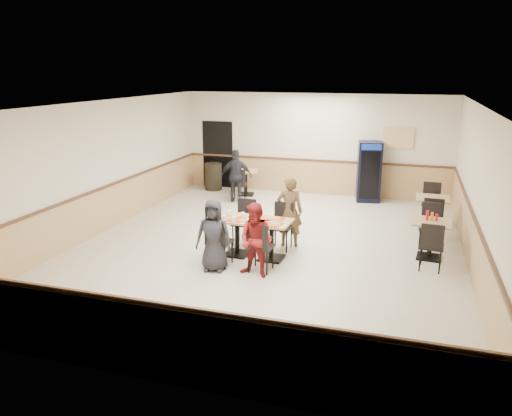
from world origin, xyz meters
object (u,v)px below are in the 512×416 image
(diner_woman_left, at_px, (214,235))
(side_table_near, at_px, (431,234))
(diner_woman_right, at_px, (256,240))
(lone_diner, at_px, (236,176))
(side_table_far, at_px, (432,209))
(pepsi_cooler, at_px, (369,172))
(diner_man_opposite, at_px, (290,211))
(main_table, at_px, (254,232))
(trash_bin, at_px, (213,177))
(back_table, at_px, (246,179))

(diner_woman_left, height_order, side_table_near, diner_woman_left)
(diner_woman_right, distance_m, lone_diner, 5.34)
(side_table_near, distance_m, side_table_far, 1.91)
(diner_woman_right, xyz_separation_m, pepsi_cooler, (1.46, 6.15, 0.17))
(diner_man_opposite, bearing_deg, main_table, 49.87)
(main_table, relative_size, side_table_far, 1.89)
(trash_bin, bearing_deg, side_table_near, -33.53)
(pepsi_cooler, xyz_separation_m, trash_bin, (-4.76, -0.04, -0.44))
(lone_diner, xyz_separation_m, pepsi_cooler, (3.57, 1.24, 0.11))
(main_table, xyz_separation_m, diner_man_opposite, (0.51, 0.87, 0.24))
(pepsi_cooler, bearing_deg, diner_woman_right, -112.73)
(diner_woman_right, distance_m, diner_man_opposite, 1.79)
(lone_diner, bearing_deg, diner_woman_left, 91.82)
(diner_woman_right, distance_m, back_table, 6.13)
(lone_diner, relative_size, trash_bin, 1.79)
(side_table_far, relative_size, pepsi_cooler, 0.46)
(side_table_far, bearing_deg, diner_man_opposite, -145.51)
(back_table, distance_m, pepsi_cooler, 3.61)
(main_table, relative_size, diner_man_opposite, 0.99)
(diner_woman_right, bearing_deg, pepsi_cooler, 88.40)
(diner_man_opposite, distance_m, trash_bin, 5.57)
(trash_bin, bearing_deg, lone_diner, -45.11)
(diner_woman_left, relative_size, side_table_near, 1.76)
(side_table_far, distance_m, trash_bin, 6.83)
(main_table, height_order, trash_bin, trash_bin)
(pepsi_cooler, bearing_deg, diner_woman_left, -120.01)
(side_table_far, xyz_separation_m, trash_bin, (-6.43, 2.31, -0.11))
(main_table, bearing_deg, diner_woman_left, -117.90)
(main_table, bearing_deg, back_table, 112.87)
(side_table_far, xyz_separation_m, back_table, (-5.23, 1.96, -0.03))
(lone_diner, distance_m, side_table_far, 5.35)
(diner_woman_left, height_order, pepsi_cooler, pepsi_cooler)
(diner_woman_left, xyz_separation_m, side_table_near, (3.90, 1.85, -0.17))
(diner_man_opposite, relative_size, lone_diner, 1.01)
(main_table, relative_size, pepsi_cooler, 0.88)
(trash_bin, bearing_deg, side_table_far, -19.73)
(diner_woman_right, height_order, side_table_far, diner_woman_right)
(diner_man_opposite, xyz_separation_m, back_table, (-2.30, 3.97, -0.26))
(diner_woman_left, xyz_separation_m, diner_man_opposite, (1.03, 1.74, 0.08))
(trash_bin, bearing_deg, diner_woman_right, -61.58)
(diner_woman_left, bearing_deg, side_table_near, 17.28)
(diner_man_opposite, bearing_deg, pepsi_cooler, -115.79)
(main_table, distance_m, trash_bin, 5.99)
(diner_woman_left, bearing_deg, main_table, 51.32)
(lone_diner, height_order, side_table_near, lone_diner)
(lone_diner, xyz_separation_m, side_table_far, (5.23, -1.11, -0.22))
(trash_bin, bearing_deg, pepsi_cooler, 0.52)
(back_table, distance_m, trash_bin, 1.25)
(pepsi_cooler, bearing_deg, trash_bin, 171.15)
(diner_woman_right, distance_m, side_table_near, 3.60)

